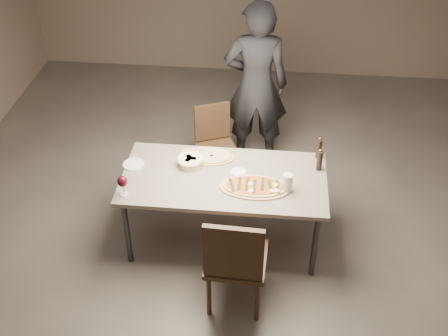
# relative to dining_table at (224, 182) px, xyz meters

# --- Properties ---
(room) EXTENTS (7.00, 7.00, 7.00)m
(room) POSITION_rel_dining_table_xyz_m (0.00, 0.00, 0.71)
(room) COLOR #5C554F
(room) RESTS_ON ground
(dining_table) EXTENTS (1.80, 0.90, 0.75)m
(dining_table) POSITION_rel_dining_table_xyz_m (0.00, 0.00, 0.00)
(dining_table) COLOR gray
(dining_table) RESTS_ON ground
(zucchini_pizza) EXTENTS (0.61, 0.34, 0.05)m
(zucchini_pizza) POSITION_rel_dining_table_xyz_m (0.28, -0.13, 0.07)
(zucchini_pizza) COLOR tan
(zucchini_pizza) RESTS_ON dining_table
(ham_pizza) EXTENTS (0.52, 0.29, 0.04)m
(ham_pizza) POSITION_rel_dining_table_xyz_m (-0.20, 0.28, 0.07)
(ham_pizza) COLOR tan
(ham_pizza) RESTS_ON dining_table
(bread_basket) EXTENTS (0.24, 0.24, 0.08)m
(bread_basket) POSITION_rel_dining_table_xyz_m (-0.32, 0.14, 0.11)
(bread_basket) COLOR #EEE5C1
(bread_basket) RESTS_ON dining_table
(oil_dish) EXTENTS (0.14, 0.14, 0.02)m
(oil_dish) POSITION_rel_dining_table_xyz_m (0.12, 0.07, 0.07)
(oil_dish) COLOR white
(oil_dish) RESTS_ON dining_table
(pepper_mill_left) EXTENTS (0.06, 0.06, 0.22)m
(pepper_mill_left) POSITION_rel_dining_table_xyz_m (0.83, 0.19, 0.16)
(pepper_mill_left) COLOR black
(pepper_mill_left) RESTS_ON dining_table
(pepper_mill_right) EXTENTS (0.06, 0.06, 0.22)m
(pepper_mill_right) POSITION_rel_dining_table_xyz_m (0.83, 0.38, 0.16)
(pepper_mill_right) COLOR black
(pepper_mill_right) RESTS_ON dining_table
(carafe) EXTENTS (0.08, 0.08, 0.18)m
(carafe) POSITION_rel_dining_table_xyz_m (0.55, -0.14, 0.15)
(carafe) COLOR silver
(carafe) RESTS_ON dining_table
(wine_glass) EXTENTS (0.09, 0.09, 0.19)m
(wine_glass) POSITION_rel_dining_table_xyz_m (-0.82, -0.32, 0.19)
(wine_glass) COLOR silver
(wine_glass) RESTS_ON dining_table
(side_plate) EXTENTS (0.19, 0.19, 0.01)m
(side_plate) POSITION_rel_dining_table_xyz_m (-0.83, 0.10, 0.06)
(side_plate) COLOR white
(side_plate) RESTS_ON dining_table
(chair_near) EXTENTS (0.50, 0.50, 1.02)m
(chair_near) POSITION_rel_dining_table_xyz_m (0.17, -0.80, -0.12)
(chair_near) COLOR #3D2919
(chair_near) RESTS_ON ground
(chair_far) EXTENTS (0.52, 0.52, 0.84)m
(chair_far) POSITION_rel_dining_table_xyz_m (-0.19, 0.98, -0.22)
(chair_far) COLOR #3D2919
(chair_far) RESTS_ON ground
(diner) EXTENTS (0.71, 0.50, 1.86)m
(diner) POSITION_rel_dining_table_xyz_m (0.20, 1.35, 0.24)
(diner) COLOR black
(diner) RESTS_ON ground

